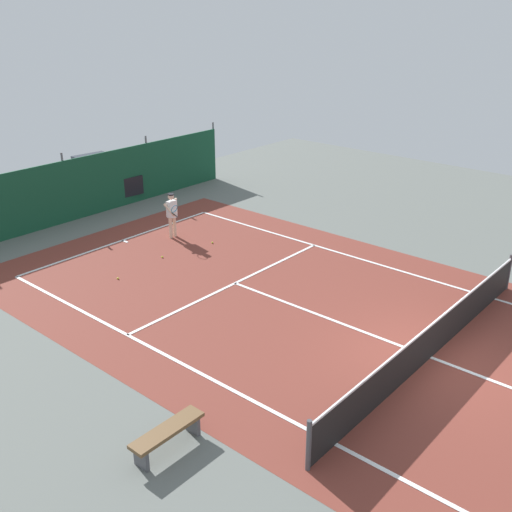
% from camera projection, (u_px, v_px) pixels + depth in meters
% --- Properties ---
extents(ground_plane, '(36.00, 36.00, 0.00)m').
position_uv_depth(ground_plane, '(430.00, 358.00, 14.69)').
color(ground_plane, slate).
extents(court_surface, '(11.02, 26.60, 0.01)m').
position_uv_depth(court_surface, '(430.00, 357.00, 14.69)').
color(court_surface, brown).
rests_on(court_surface, ground).
extents(tennis_net, '(10.12, 0.10, 1.10)m').
position_uv_depth(tennis_net, '(433.00, 339.00, 14.50)').
color(tennis_net, black).
rests_on(tennis_net, ground).
extents(back_fence, '(16.30, 0.98, 2.70)m').
position_uv_depth(back_fence, '(61.00, 202.00, 23.82)').
color(back_fence, '#14472D').
rests_on(back_fence, ground).
extents(tennis_player, '(0.69, 0.77, 1.64)m').
position_uv_depth(tennis_player, '(172.00, 212.00, 21.79)').
color(tennis_player, beige).
rests_on(tennis_player, ground).
extents(tennis_ball_near_player, '(0.07, 0.07, 0.07)m').
position_uv_depth(tennis_ball_near_player, '(212.00, 243.00, 21.57)').
color(tennis_ball_near_player, '#CCDB33').
rests_on(tennis_ball_near_player, ground).
extents(tennis_ball_midcourt, '(0.07, 0.07, 0.07)m').
position_uv_depth(tennis_ball_midcourt, '(162.00, 257.00, 20.37)').
color(tennis_ball_midcourt, '#CCDB33').
rests_on(tennis_ball_midcourt, ground).
extents(tennis_ball_by_sideline, '(0.07, 0.07, 0.07)m').
position_uv_depth(tennis_ball_by_sideline, '(118.00, 278.00, 18.80)').
color(tennis_ball_by_sideline, '#CCDB33').
rests_on(tennis_ball_by_sideline, ground).
extents(parked_car, '(2.37, 4.37, 1.68)m').
position_uv_depth(parked_car, '(99.00, 176.00, 26.74)').
color(parked_car, black).
rests_on(parked_car, ground).
extents(courtside_bench, '(1.60, 0.40, 0.49)m').
position_uv_depth(courtside_bench, '(167.00, 433.00, 11.55)').
color(courtside_bench, brown).
rests_on(courtside_bench, ground).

